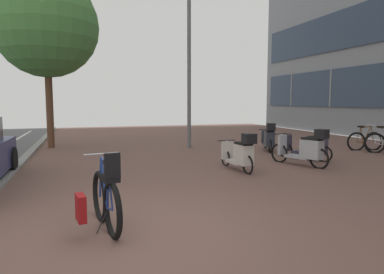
{
  "coord_description": "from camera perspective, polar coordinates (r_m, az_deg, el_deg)",
  "views": [
    {
      "loc": [
        -0.73,
        -4.5,
        1.76
      ],
      "look_at": [
        1.78,
        3.35,
        0.9
      ],
      "focal_mm": 32.43,
      "sensor_mm": 36.0,
      "label": 1
    }
  ],
  "objects": [
    {
      "name": "scooter_mid",
      "position": [
        8.8,
        7.98,
        -2.68
      ],
      "size": [
        0.52,
        1.66,
        1.01
      ],
      "color": "black",
      "rests_on": "ground"
    },
    {
      "name": "street_tree",
      "position": [
        14.37,
        -22.85,
        16.47
      ],
      "size": [
        3.77,
        3.77,
        6.4
      ],
      "color": "brown",
      "rests_on": "ground"
    },
    {
      "name": "ground",
      "position": [
        5.3,
        7.65,
        -13.79
      ],
      "size": [
        21.0,
        40.0,
        0.13
      ],
      "color": "black"
    },
    {
      "name": "lamp_post",
      "position": [
        13.2,
        -0.49,
        12.4
      ],
      "size": [
        0.2,
        0.52,
        5.86
      ],
      "color": "slate",
      "rests_on": "ground"
    },
    {
      "name": "scooter_extra",
      "position": [
        9.84,
        18.16,
        -1.86
      ],
      "size": [
        0.88,
        1.74,
        1.06
      ],
      "color": "black",
      "rests_on": "ground"
    },
    {
      "name": "bicycle_foreground",
      "position": [
        4.98,
        -14.22,
        -10.0
      ],
      "size": [
        0.6,
        1.48,
        1.14
      ],
      "color": "black",
      "rests_on": "ground"
    },
    {
      "name": "scooter_near",
      "position": [
        10.95,
        18.79,
        -1.58
      ],
      "size": [
        0.95,
        1.58,
        0.76
      ],
      "color": "black",
      "rests_on": "ground"
    },
    {
      "name": "bicycle_rack_05",
      "position": [
        13.89,
        26.55,
        -0.58
      ],
      "size": [
        1.32,
        0.47,
        0.96
      ],
      "color": "black",
      "rests_on": "ground"
    },
    {
      "name": "scooter_far",
      "position": [
        12.47,
        12.5,
        -0.19
      ],
      "size": [
        0.88,
        1.6,
        1.04
      ],
      "color": "black",
      "rests_on": "ground"
    }
  ]
}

